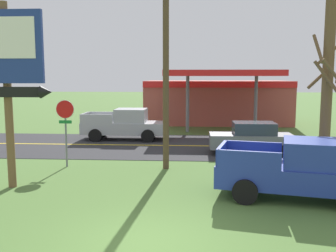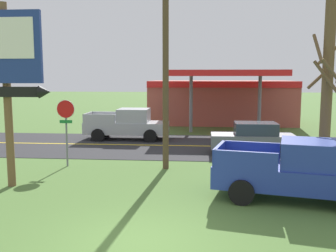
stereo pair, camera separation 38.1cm
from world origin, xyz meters
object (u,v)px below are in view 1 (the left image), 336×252
Objects in this scene: motel_sign at (6,64)px; pickup_blue_parked_on_lawn at (301,170)px; gas_station at (217,100)px; car_grey_mid_lane at (251,138)px; pickup_silver_on_road at (125,125)px; utility_pole at (166,57)px; stop_sign at (65,121)px; bare_tree at (327,89)px.

motel_sign is 10.52m from pickup_blue_parked_on_lawn.
gas_station is 13.34m from car_grey_mid_lane.
pickup_blue_parked_on_lawn is at bearing -55.72° from pickup_silver_on_road.
utility_pole is at bearing 31.78° from motel_sign.
pickup_blue_parked_on_lawn reaches higher than car_grey_mid_lane.
utility_pole reaches higher than motel_sign.
pickup_blue_parked_on_lawn is 7.40m from car_grey_mid_lane.
pickup_silver_on_road is at bearing 80.12° from stop_sign.
bare_tree is at bearing -68.40° from car_grey_mid_lane.
utility_pole reaches higher than gas_station.
stop_sign is 0.70× the size of car_grey_mid_lane.
utility_pole is 1.73× the size of pickup_silver_on_road.
pickup_silver_on_road is at bearing 124.28° from pickup_blue_parked_on_lawn.
bare_tree is 1.62× the size of car_grey_mid_lane.
bare_tree is 3.79m from pickup_blue_parked_on_lawn.
bare_tree is 13.16m from pickup_silver_on_road.
gas_station is at bearing 79.33° from utility_pole.
car_grey_mid_lane is at bearing 111.60° from bare_tree.
stop_sign is 9.94m from pickup_blue_parked_on_lawn.
motel_sign is 1.25× the size of pickup_silver_on_road.
motel_sign is 0.72× the size of utility_pole.
car_grey_mid_lane is (-0.48, 7.38, -0.13)m from pickup_blue_parked_on_lawn.
car_grey_mid_lane is at bearing -28.80° from pickup_silver_on_road.
gas_station is 2.31× the size of pickup_silver_on_road.
bare_tree reaches higher than stop_sign.
bare_tree is (6.14, -1.53, -1.26)m from utility_pole.
gas_station is (7.56, 16.68, -0.08)m from stop_sign.
stop_sign is 9.30m from car_grey_mid_lane.
gas_station is at bearing 65.63° from stop_sign.
gas_station reaches higher than pickup_silver_on_road.
pickup_blue_parked_on_lawn is (4.65, -3.91, -3.81)m from utility_pole.
gas_station is (8.44, 20.00, -2.43)m from motel_sign.
utility_pole reaches higher than pickup_silver_on_road.
utility_pole reaches higher than stop_sign.
motel_sign is 11.59m from bare_tree.
utility_pole reaches higher than pickup_blue_parked_on_lawn.
stop_sign is at bearing -158.20° from car_grey_mid_lane.
pickup_silver_on_road is 8.30m from car_grey_mid_lane.
pickup_silver_on_road is at bearing -124.09° from gas_station.
pickup_blue_parked_on_lawn is (9.93, -0.63, -3.41)m from motel_sign.
gas_station reaches higher than car_grey_mid_lane.
car_grey_mid_lane is (-1.98, 5.01, -2.68)m from bare_tree.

